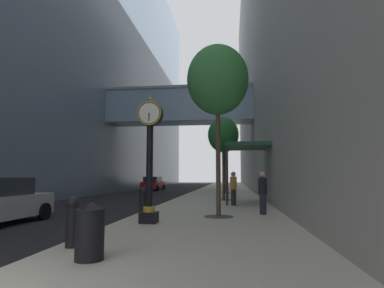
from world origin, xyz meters
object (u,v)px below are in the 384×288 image
(trash_bin, at_px, (90,230))
(street_tree_near, at_px, (218,81))
(bollard_nearest, at_px, (73,220))
(car_red_mid, at_px, (153,184))
(street_tree_mid_far, at_px, (225,137))
(pedestrian_by_clock, at_px, (233,187))
(pedestrian_walking, at_px, (263,192))
(street_tree_mid_near, at_px, (223,135))
(bollard_third, at_px, (143,201))
(street_clock, at_px, (150,153))

(trash_bin, bearing_deg, street_tree_near, 72.58)
(bollard_nearest, distance_m, car_red_mid, 31.60)
(street_tree_mid_far, relative_size, trash_bin, 6.07)
(bollard_nearest, bearing_deg, pedestrian_by_clock, 71.36)
(street_tree_mid_far, distance_m, pedestrian_by_clock, 13.32)
(pedestrian_walking, bearing_deg, trash_bin, -116.59)
(street_tree_mid_near, height_order, street_tree_mid_far, street_tree_mid_far)
(trash_bin, bearing_deg, bollard_nearest, 130.02)
(bollard_nearest, bearing_deg, street_tree_mid_near, 78.50)
(bollard_nearest, xyz_separation_m, car_red_mid, (-5.72, 31.07, 0.07))
(street_tree_near, distance_m, street_tree_mid_far, 17.39)
(street_tree_mid_far, bearing_deg, bollard_third, -99.52)
(pedestrian_by_clock, bearing_deg, street_tree_mid_far, 92.69)
(street_tree_mid_far, xyz_separation_m, car_red_mid, (-8.64, 8.02, -4.48))
(street_clock, distance_m, trash_bin, 5.07)
(trash_bin, xyz_separation_m, car_red_mid, (-6.55, 32.07, 0.10))
(street_tree_near, relative_size, pedestrian_by_clock, 3.80)
(pedestrian_walking, relative_size, car_red_mid, 0.37)
(bollard_nearest, height_order, trash_bin, bollard_nearest)
(car_red_mid, bearing_deg, street_tree_mid_near, -62.68)
(bollard_third, height_order, street_tree_near, street_tree_near)
(bollard_third, distance_m, street_tree_mid_near, 9.87)
(trash_bin, bearing_deg, street_tree_mid_near, 82.26)
(street_tree_mid_far, height_order, trash_bin, street_tree_mid_far)
(bollard_nearest, bearing_deg, street_tree_near, 62.70)
(pedestrian_by_clock, bearing_deg, bollard_third, -126.26)
(street_tree_mid_near, xyz_separation_m, pedestrian_by_clock, (0.59, -3.94, -3.21))
(pedestrian_by_clock, xyz_separation_m, car_red_mid, (-9.23, 20.65, -0.29))
(pedestrian_by_clock, distance_m, car_red_mid, 22.63)
(car_red_mid, bearing_deg, bollard_third, -77.34)
(street_clock, height_order, street_tree_mid_near, street_tree_mid_near)
(street_tree_near, height_order, trash_bin, street_tree_near)
(pedestrian_walking, distance_m, car_red_mid, 26.57)
(trash_bin, bearing_deg, bollard_third, 97.18)
(street_clock, relative_size, trash_bin, 3.97)
(street_clock, distance_m, pedestrian_by_clock, 7.34)
(street_tree_mid_far, xyz_separation_m, pedestrian_by_clock, (0.59, -12.63, -4.19))
(pedestrian_by_clock, bearing_deg, trash_bin, -103.21)
(bollard_nearest, relative_size, pedestrian_by_clock, 0.62)
(street_clock, distance_m, street_tree_mid_near, 10.98)
(pedestrian_walking, height_order, car_red_mid, pedestrian_walking)
(street_tree_mid_far, relative_size, car_red_mid, 1.39)
(street_tree_mid_near, xyz_separation_m, trash_bin, (-2.09, -15.35, -3.60))
(street_tree_near, xyz_separation_m, trash_bin, (-2.09, -6.65, -4.68))
(car_red_mid, bearing_deg, pedestrian_walking, -67.05)
(street_clock, bearing_deg, car_red_mid, 103.28)
(street_clock, relative_size, pedestrian_walking, 2.47)
(street_tree_near, bearing_deg, bollard_nearest, -117.30)
(trash_bin, bearing_deg, pedestrian_walking, 63.41)
(bollard_nearest, bearing_deg, car_red_mid, 100.42)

